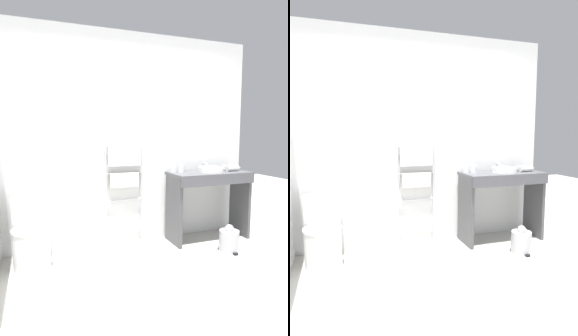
% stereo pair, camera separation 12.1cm
% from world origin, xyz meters
% --- Properties ---
extents(ground_plane, '(12.00, 12.00, 0.00)m').
position_xyz_m(ground_plane, '(0.00, 0.00, 0.00)').
color(ground_plane, '#B2AFA8').
extents(wall_back, '(3.31, 0.12, 2.62)m').
position_xyz_m(wall_back, '(0.00, 1.55, 1.31)').
color(wall_back, white).
rests_on(wall_back, ground_plane).
extents(toilet, '(0.39, 0.55, 0.74)m').
position_xyz_m(toilet, '(-1.21, 1.15, 0.31)').
color(toilet, white).
rests_on(toilet, ground_plane).
extents(towel_radiator, '(0.48, 0.06, 1.28)m').
position_xyz_m(towel_radiator, '(-0.10, 1.44, 0.91)').
color(towel_radiator, silver).
rests_on(towel_radiator, ground_plane).
extents(vanity_counter, '(1.05, 0.48, 0.90)m').
position_xyz_m(vanity_counter, '(0.98, 1.20, 0.61)').
color(vanity_counter, '#4C4C51').
rests_on(vanity_counter, ground_plane).
extents(sink_basin, '(0.32, 0.32, 0.07)m').
position_xyz_m(sink_basin, '(1.00, 1.19, 0.93)').
color(sink_basin, white).
rests_on(sink_basin, vanity_counter).
extents(faucet, '(0.02, 0.10, 0.11)m').
position_xyz_m(faucet, '(1.00, 1.37, 0.97)').
color(faucet, silver).
rests_on(faucet, vanity_counter).
extents(cup_near_wall, '(0.08, 0.08, 0.10)m').
position_xyz_m(cup_near_wall, '(0.53, 1.34, 0.95)').
color(cup_near_wall, white).
rests_on(cup_near_wall, vanity_counter).
extents(cup_near_edge, '(0.08, 0.08, 0.10)m').
position_xyz_m(cup_near_edge, '(0.61, 1.29, 0.95)').
color(cup_near_edge, white).
rests_on(cup_near_edge, vanity_counter).
extents(hair_dryer, '(0.22, 0.18, 0.08)m').
position_xyz_m(hair_dryer, '(1.32, 1.19, 0.94)').
color(hair_dryer, white).
rests_on(hair_dryer, vanity_counter).
extents(trash_bin, '(0.23, 0.27, 0.32)m').
position_xyz_m(trash_bin, '(0.98, 0.76, 0.14)').
color(trash_bin, '#B7B7BC').
rests_on(trash_bin, ground_plane).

